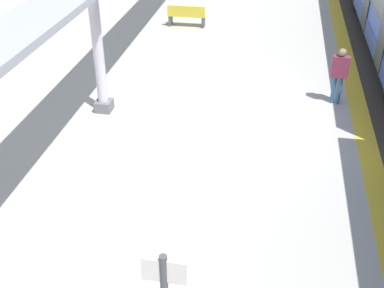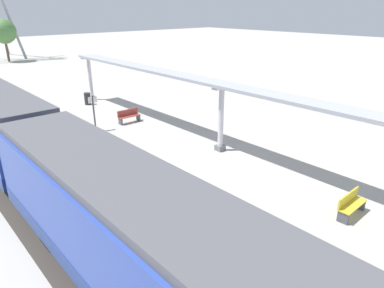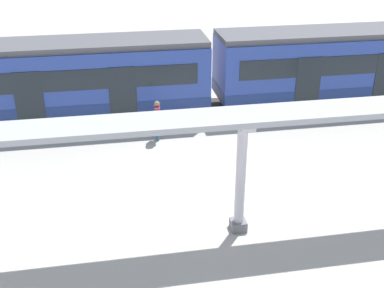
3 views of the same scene
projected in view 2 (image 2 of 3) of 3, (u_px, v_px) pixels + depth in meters
The scene contains 13 objects.
ground_plane at pixel (173, 170), 16.26m from camera, with size 176.00×176.00×0.00m, color #AEAAA1.
tactile_edge_strip at pixel (104, 196), 14.03m from camera, with size 0.51×38.63×0.01m, color gold.
trackbed at pixel (59, 213), 12.88m from camera, with size 3.20×50.63×0.01m, color #38332D.
train_near_carriage at pixel (157, 257), 7.88m from camera, with size 2.65×14.60×3.48m.
canopy_pillar_second at pixel (221, 119), 17.89m from camera, with size 1.10×0.44×3.45m.
canopy_pillar_third at pixel (90, 78), 28.04m from camera, with size 1.10×0.44×3.45m.
canopy_beam at pixel (225, 85), 17.08m from camera, with size 1.20×30.50×0.16m, color #A8AAB2.
bench_near_end at pixel (351, 204), 12.62m from camera, with size 1.51×0.46×0.86m.
bench_mid_platform at pixel (129, 116), 22.87m from camera, with size 1.51×0.48×0.86m.
trash_bin at pixel (87, 99), 27.09m from camera, with size 0.48×0.48×0.93m, color #2A2C29.
platform_info_sign at pixel (94, 110), 21.01m from camera, with size 0.56×0.10×2.20m.
passenger_waiting_near_edge at pixel (135, 180), 13.12m from camera, with size 0.49×0.24×1.64m.
tree_right_background at pixel (4, 31), 47.22m from camera, with size 3.30×3.30×5.71m.
Camera 2 is at (-9.11, -11.54, 7.12)m, focal length 32.48 mm.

